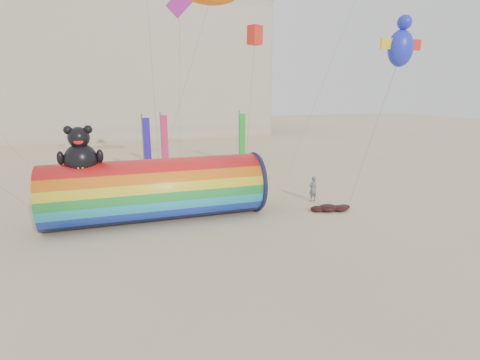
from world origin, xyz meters
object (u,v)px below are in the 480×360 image
object	(u,v)px
fabric_bundle	(330,208)
kite_handler	(313,189)
windsock_assembly	(157,188)
hotel_building	(65,67)

from	to	relation	value
fabric_bundle	kite_handler	bearing A→B (deg)	91.17
windsock_assembly	kite_handler	distance (m)	10.01
hotel_building	fabric_bundle	world-z (taller)	hotel_building
hotel_building	kite_handler	size ratio (longest dim) A/B	36.52
hotel_building	windsock_assembly	distance (m)	44.09
kite_handler	fabric_bundle	world-z (taller)	kite_handler
windsock_assembly	kite_handler	world-z (taller)	windsock_assembly
kite_handler	fabric_bundle	size ratio (longest dim) A/B	0.63
kite_handler	fabric_bundle	bearing A→B (deg)	77.26
kite_handler	fabric_bundle	distance (m)	2.21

